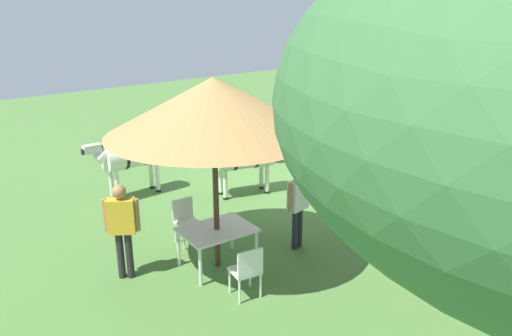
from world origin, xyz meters
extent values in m
plane|color=#497435|center=(0.00, 0.00, 0.00)|extent=(36.00, 36.00, 0.00)
cylinder|color=#462D20|center=(3.47, 2.33, 1.24)|extent=(0.10, 0.10, 2.48)
cone|color=#AA8149|center=(3.47, 2.33, 2.95)|extent=(3.60, 3.60, 0.94)
cube|color=silver|center=(3.47, 2.33, 0.72)|extent=(1.37, 1.08, 0.04)
cylinder|color=silver|center=(2.95, 2.80, 0.35)|extent=(0.06, 0.06, 0.70)
cylinder|color=silver|center=(4.09, 2.67, 0.35)|extent=(0.06, 0.06, 0.70)
cylinder|color=silver|center=(2.86, 1.98, 0.35)|extent=(0.06, 0.06, 0.70)
cylinder|color=silver|center=(4.00, 1.86, 0.35)|extent=(0.06, 0.06, 0.70)
cube|color=white|center=(3.39, 1.25, 0.45)|extent=(0.47, 0.45, 0.04)
cube|color=white|center=(3.37, 1.06, 0.68)|extent=(0.44, 0.08, 0.45)
cylinder|color=white|center=(3.21, 1.44, 0.23)|extent=(0.04, 0.04, 0.45)
cylinder|color=white|center=(3.59, 1.41, 0.23)|extent=(0.04, 0.04, 0.45)
cylinder|color=white|center=(3.18, 1.08, 0.23)|extent=(0.04, 0.04, 0.45)
cylinder|color=white|center=(3.56, 1.05, 0.23)|extent=(0.04, 0.04, 0.45)
cube|color=white|center=(3.71, 3.39, 0.45)|extent=(0.52, 0.51, 0.04)
cube|color=white|center=(3.75, 3.57, 0.68)|extent=(0.44, 0.14, 0.45)
cylinder|color=white|center=(3.86, 3.17, 0.23)|extent=(0.04, 0.04, 0.45)
cylinder|color=white|center=(3.49, 3.25, 0.23)|extent=(0.04, 0.04, 0.45)
cylinder|color=white|center=(3.94, 3.52, 0.23)|extent=(0.04, 0.04, 0.45)
cylinder|color=white|center=(3.57, 3.60, 0.23)|extent=(0.04, 0.04, 0.45)
cylinder|color=#21232A|center=(1.96, 2.80, 0.41)|extent=(0.12, 0.12, 0.82)
cylinder|color=#21232A|center=(1.81, 2.78, 0.41)|extent=(0.12, 0.12, 0.82)
cube|color=silver|center=(1.89, 2.79, 1.10)|extent=(0.46, 0.26, 0.58)
cylinder|color=#997656|center=(2.14, 2.82, 1.12)|extent=(0.08, 0.08, 0.54)
cylinder|color=#997656|center=(1.64, 2.76, 1.12)|extent=(0.08, 0.08, 0.54)
sphere|color=#997656|center=(1.89, 2.79, 1.52)|extent=(0.22, 0.22, 0.22)
cylinder|color=#252328|center=(4.85, 1.64, 0.43)|extent=(0.13, 0.13, 0.86)
cylinder|color=#252328|center=(4.97, 1.55, 0.43)|extent=(0.13, 0.13, 0.86)
cube|color=gold|center=(4.91, 1.60, 1.16)|extent=(0.50, 0.46, 0.61)
cylinder|color=#A3764D|center=(4.70, 1.76, 1.18)|extent=(0.09, 0.09, 0.57)
cylinder|color=#A3764D|center=(5.11, 1.43, 1.18)|extent=(0.09, 0.09, 0.57)
sphere|color=#A3764D|center=(4.91, 1.60, 1.60)|extent=(0.23, 0.23, 0.23)
cylinder|color=black|center=(-1.09, -1.52, 0.44)|extent=(0.13, 0.13, 0.89)
cylinder|color=black|center=(-1.00, -1.64, 0.44)|extent=(0.13, 0.13, 0.89)
cube|color=gold|center=(-1.05, -1.58, 1.20)|extent=(0.47, 0.52, 0.63)
cylinder|color=#D4B290|center=(-1.21, -1.36, 1.22)|extent=(0.09, 0.09, 0.59)
cylinder|color=#D4B290|center=(-0.88, -1.79, 1.22)|extent=(0.09, 0.09, 0.59)
sphere|color=#D4B290|center=(-1.05, -1.58, 1.66)|extent=(0.24, 0.24, 0.24)
cube|color=#349771|center=(-0.54, 1.43, 0.22)|extent=(0.72, 0.70, 0.03)
cube|color=white|center=(-0.79, 1.32, 0.44)|extent=(0.71, 0.70, 0.32)
cube|color=beige|center=(-0.70, 1.65, 0.11)|extent=(0.57, 0.29, 0.22)
cube|color=beige|center=(-0.49, 1.17, 0.11)|extent=(0.57, 0.29, 0.22)
cylinder|color=silver|center=(2.91, -1.82, 1.05)|extent=(1.43, 0.63, 0.61)
cylinder|color=black|center=(2.62, -1.82, 1.05)|extent=(0.09, 0.62, 0.62)
cylinder|color=black|center=(3.16, -1.83, 1.05)|extent=(0.09, 0.62, 0.62)
cylinder|color=silver|center=(3.62, -1.83, 1.23)|extent=(0.53, 0.28, 0.48)
cube|color=silver|center=(3.90, -1.84, 1.39)|extent=(0.40, 0.19, 0.20)
cube|color=black|center=(4.08, -1.84, 1.36)|extent=(0.12, 0.12, 0.12)
cube|color=black|center=(3.62, -1.83, 1.43)|extent=(0.37, 0.05, 0.28)
cylinder|color=silver|center=(3.45, -1.66, 0.41)|extent=(0.11, 0.11, 0.82)
cylinder|color=black|center=(3.45, -1.66, 0.03)|extent=(0.13, 0.13, 0.06)
cylinder|color=silver|center=(3.45, -2.00, 0.41)|extent=(0.11, 0.11, 0.82)
cylinder|color=black|center=(3.45, -2.00, 0.03)|extent=(0.13, 0.13, 0.06)
cylinder|color=silver|center=(2.37, -1.65, 0.41)|extent=(0.11, 0.11, 0.82)
cylinder|color=black|center=(2.37, -1.65, 0.03)|extent=(0.13, 0.13, 0.06)
cylinder|color=silver|center=(2.36, -1.98, 0.41)|extent=(0.11, 0.11, 0.82)
cylinder|color=black|center=(2.36, -1.98, 0.03)|extent=(0.13, 0.13, 0.06)
cylinder|color=black|center=(2.14, -1.81, 0.95)|extent=(0.24, 0.05, 0.53)
cylinder|color=silver|center=(-3.02, -1.93, 0.95)|extent=(1.33, 1.65, 0.63)
cylinder|color=black|center=(-3.17, -1.67, 0.95)|extent=(0.60, 0.40, 0.65)
cylinder|color=black|center=(-2.87, -2.17, 0.95)|extent=(0.60, 0.40, 0.65)
cylinder|color=silver|center=(-2.62, -2.60, 1.13)|extent=(0.52, 0.60, 0.49)
cube|color=silver|center=(-2.48, -2.84, 1.29)|extent=(0.36, 0.44, 0.20)
cube|color=black|center=(-2.39, -2.99, 1.26)|extent=(0.16, 0.16, 0.12)
cube|color=black|center=(-2.62, -2.60, 1.33)|extent=(0.22, 0.34, 0.28)
cylinder|color=silver|center=(-2.57, -2.35, 0.35)|extent=(0.11, 0.11, 0.71)
cylinder|color=black|center=(-2.57, -2.35, 0.03)|extent=(0.13, 0.13, 0.06)
cylinder|color=silver|center=(-2.86, -2.53, 0.35)|extent=(0.11, 0.11, 0.71)
cylinder|color=black|center=(-2.86, -2.53, 0.03)|extent=(0.13, 0.13, 0.06)
cylinder|color=silver|center=(-3.17, -1.34, 0.35)|extent=(0.11, 0.11, 0.71)
cylinder|color=black|center=(-3.17, -1.34, 0.03)|extent=(0.13, 0.13, 0.06)
cylinder|color=silver|center=(-3.46, -1.52, 0.35)|extent=(0.11, 0.11, 0.71)
cylinder|color=black|center=(-3.46, -1.52, 0.03)|extent=(0.13, 0.13, 0.06)
cylinder|color=black|center=(-3.44, -1.23, 0.85)|extent=(0.16, 0.23, 0.53)
cylinder|color=silver|center=(0.82, -0.10, 1.02)|extent=(1.60, 1.11, 0.68)
cylinder|color=black|center=(1.09, -0.20, 1.02)|extent=(0.30, 0.68, 0.69)
cylinder|color=black|center=(0.57, -0.02, 1.02)|extent=(0.30, 0.68, 0.69)
cylinder|color=silver|center=(0.13, 0.14, 1.20)|extent=(0.61, 0.47, 0.51)
cube|color=silver|center=(-0.14, 0.23, 1.36)|extent=(0.44, 0.30, 0.20)
cube|color=black|center=(-0.31, 0.29, 1.33)|extent=(0.15, 0.15, 0.12)
cube|color=black|center=(0.13, 0.14, 1.40)|extent=(0.36, 0.16, 0.28)
cylinder|color=silver|center=(0.23, -0.10, 0.38)|extent=(0.11, 0.11, 0.76)
cylinder|color=black|center=(0.23, -0.10, 0.03)|extent=(0.13, 0.13, 0.06)
cylinder|color=silver|center=(0.35, 0.25, 0.38)|extent=(0.11, 0.11, 0.76)
cylinder|color=black|center=(0.35, 0.25, 0.03)|extent=(0.13, 0.13, 0.06)
cylinder|color=silver|center=(1.28, -0.46, 0.38)|extent=(0.11, 0.11, 0.76)
cylinder|color=black|center=(1.28, -0.46, 0.03)|extent=(0.13, 0.13, 0.06)
cylinder|color=silver|center=(1.40, -0.11, 0.38)|extent=(0.11, 0.11, 0.76)
cylinder|color=black|center=(1.40, -0.11, 0.03)|extent=(0.13, 0.13, 0.06)
cylinder|color=black|center=(1.55, -0.35, 0.92)|extent=(0.24, 0.12, 0.53)
camera|label=1|loc=(8.13, 8.69, 4.50)|focal=34.10mm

